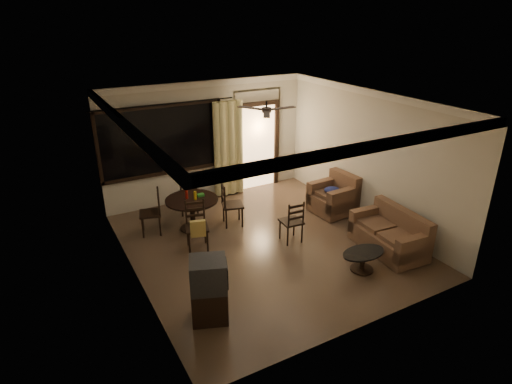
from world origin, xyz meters
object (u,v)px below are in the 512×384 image
tv_cabinet (209,290)px  side_chair (291,229)px  dining_chair_south (197,235)px  dining_chair_north (189,201)px  dining_chair_west (152,221)px  sofa (391,235)px  dining_table (192,205)px  dining_chair_east (232,212)px  coffee_table (363,258)px  armchair (335,197)px

tv_cabinet → side_chair: size_ratio=1.12×
dining_chair_south → dining_chair_north: same height
dining_chair_west → dining_chair_north: 1.15m
dining_chair_west → tv_cabinet: tv_cabinet is taller
dining_chair_west → sofa: bearing=68.3°
dining_table → sofa: bearing=-41.4°
dining_table → dining_chair_east: dining_chair_east is taller
tv_cabinet → coffee_table: size_ratio=1.21×
sofa → coffee_table: (-0.94, -0.29, -0.07)m
dining_chair_south → side_chair: bearing=-3.9°
dining_table → tv_cabinet: bearing=-106.3°
dining_chair_east → tv_cabinet: 3.06m
dining_table → dining_chair_east: (0.81, -0.22, -0.25)m
dining_chair_south → coffee_table: 3.08m
dining_chair_north → side_chair: bearing=136.1°
dining_chair_west → tv_cabinet: (-0.01, -3.02, 0.22)m
dining_table → dining_chair_south: dining_chair_south is taller
tv_cabinet → sofa: bearing=23.7°
dining_chair_west → armchair: size_ratio=1.05×
dining_chair_south → dining_chair_north: (0.43, 1.59, -0.02)m
dining_chair_south → side_chair: dining_chair_south is taller
dining_chair_south → coffee_table: size_ratio=1.15×
dining_chair_south → sofa: dining_chair_south is taller
dining_chair_south → tv_cabinet: size_ratio=0.95×
sofa → armchair: (0.13, 1.85, 0.04)m
sofa → side_chair: side_chair is taller
tv_cabinet → armchair: bearing=48.3°
dining_table → side_chair: 2.10m
dining_chair_south → tv_cabinet: bearing=-91.4°
dining_table → sofa: (2.98, -2.63, -0.22)m
dining_chair_west → dining_chair_east: size_ratio=1.00×
dining_chair_east → side_chair: dining_chair_east is taller
coffee_table → dining_chair_east: bearing=114.6°
tv_cabinet → dining_table: bearing=94.8°
sofa → tv_cabinet: bearing=-173.3°
dining_chair_east → coffee_table: dining_chair_east is taller
dining_chair_north → sofa: dining_chair_north is taller
sofa → coffee_table: 0.98m
armchair → side_chair: (-1.59, -0.65, -0.09)m
side_chair → dining_chair_west: bearing=-31.4°
dining_chair_south → dining_chair_north: size_ratio=1.00×
dining_chair_east → side_chair: bearing=-134.5°
armchair → coffee_table: 2.39m
dining_chair_east → dining_chair_north: (-0.60, 0.98, 0.00)m
tv_cabinet → armchair: 4.42m
dining_chair_north → side_chair: 2.55m
dining_chair_east → dining_chair_north: bearing=46.8°
dining_table → dining_chair_north: (0.20, 0.76, -0.25)m
armchair → coffee_table: bearing=-120.0°
dining_chair_east → dining_chair_north: 1.15m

